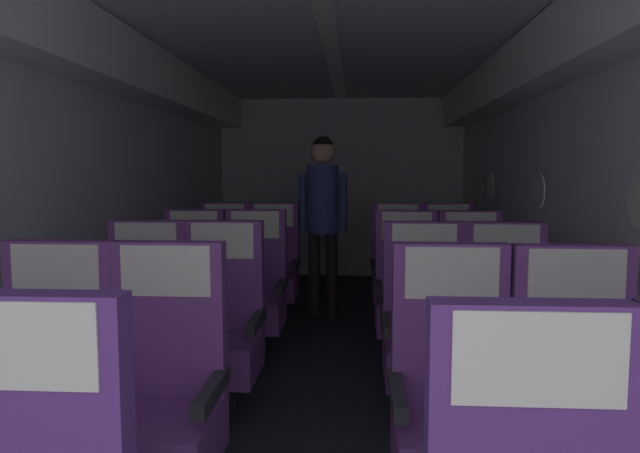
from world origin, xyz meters
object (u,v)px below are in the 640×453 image
object	(u,v)px
seat_c_right_window	(425,335)
seat_e_left_window	(223,271)
flight_attendant	(323,206)
seat_d_right_window	(407,296)
seat_c_left_window	(143,331)
seat_d_left_window	(192,293)
seat_e_left_aisle	(273,271)
seat_d_left_aisle	(254,294)
seat_d_right_aisle	(471,297)
seat_b_left_window	(49,400)
seat_c_right_aisle	(508,337)
seat_c_left_aisle	(220,332)
seat_b_right_aisle	(580,415)
seat_e_right_aisle	(449,273)
seat_b_left_aisle	(161,403)
seat_b_right_window	(453,409)
seat_e_right_window	(398,272)

from	to	relation	value
seat_c_right_window	seat_e_left_window	size ratio (longest dim) A/B	1.00
flight_attendant	seat_d_right_window	bearing A→B (deg)	116.16
seat_c_left_window	seat_c_right_window	size ratio (longest dim) A/B	1.00
seat_d_left_window	seat_e_left_aisle	xyz separation A→B (m)	(0.45, 0.97, 0.00)
seat_d_left_aisle	flight_attendant	bearing A→B (deg)	67.80
seat_c_right_window	seat_d_left_aisle	bearing A→B (deg)	138.97
seat_d_left_window	seat_d_left_aisle	size ratio (longest dim) A/B	1.00
seat_d_right_aisle	seat_b_left_window	bearing A→B (deg)	-135.72
seat_c_right_aisle	seat_d_left_window	world-z (taller)	same
seat_d_right_aisle	seat_c_right_aisle	bearing A→B (deg)	-90.00
flight_attendant	seat_e_left_window	bearing A→B (deg)	2.63
seat_c_left_window	seat_c_left_aisle	xyz separation A→B (m)	(0.43, 0.01, 0.00)
seat_b_right_aisle	seat_d_left_aisle	size ratio (longest dim) A/B	1.00
seat_c_right_window	seat_d_right_window	world-z (taller)	same
seat_e_right_aisle	seat_e_left_window	bearing A→B (deg)	-179.65
seat_b_left_window	seat_e_left_window	size ratio (longest dim) A/B	1.00
seat_c_right_aisle	flight_attendant	size ratio (longest dim) A/B	0.64
seat_b_left_aisle	seat_d_right_aisle	bearing A→B (deg)	51.47
seat_b_right_window	seat_c_left_aisle	size ratio (longest dim) A/B	1.00
seat_d_right_aisle	flight_attendant	bearing A→B (deg)	135.57
seat_b_left_aisle	seat_c_right_aisle	distance (m)	1.84
seat_b_left_aisle	seat_c_right_aisle	size ratio (longest dim) A/B	1.00
seat_d_left_aisle	seat_d_right_aisle	size ratio (longest dim) A/B	1.00
seat_b_right_window	seat_e_left_aisle	distance (m)	3.12
seat_b_right_window	seat_c_right_window	world-z (taller)	same
seat_d_right_aisle	seat_e_left_aisle	world-z (taller)	same
seat_b_left_window	flight_attendant	size ratio (longest dim) A/B	0.64
seat_b_right_aisle	seat_c_left_window	bearing A→B (deg)	153.91
seat_c_right_aisle	seat_d_left_aisle	world-z (taller)	same
seat_c_left_aisle	seat_e_right_window	size ratio (longest dim) A/B	1.00
seat_b_left_aisle	seat_b_right_aisle	distance (m)	1.56
seat_c_right_window	seat_d_left_aisle	xyz separation A→B (m)	(-1.12, 0.97, 0.00)
seat_d_right_aisle	seat_e_right_aisle	world-z (taller)	same
seat_d_left_aisle	seat_d_right_window	distance (m)	1.10
flight_attendant	seat_c_right_window	bearing A→B (deg)	103.17
seat_c_right_aisle	seat_e_right_aisle	bearing A→B (deg)	90.04
seat_b_left_window	seat_b_right_aisle	distance (m)	2.00
seat_d_right_window	seat_c_right_window	bearing A→B (deg)	-89.30
seat_b_right_window	seat_c_left_aisle	distance (m)	1.47
seat_c_right_window	seat_b_right_window	bearing A→B (deg)	-90.73
seat_d_left_aisle	seat_d_right_window	bearing A→B (deg)	-0.65
seat_b_left_aisle	seat_e_right_window	size ratio (longest dim) A/B	1.00
seat_c_right_window	seat_e_left_aisle	xyz separation A→B (m)	(-1.12, 1.94, 0.00)
seat_b_left_window	seat_e_right_window	world-z (taller)	same
seat_b_left_window	seat_b_right_window	bearing A→B (deg)	0.56
seat_b_right_aisle	seat_e_left_window	distance (m)	3.56
seat_d_left_window	flight_attendant	xyz separation A→B (m)	(0.90, 1.08, 0.58)
seat_d_left_window	seat_e_right_aisle	bearing A→B (deg)	25.88
seat_e_left_window	seat_e_right_window	distance (m)	1.56
seat_d_right_aisle	seat_e_left_window	bearing A→B (deg)	154.11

